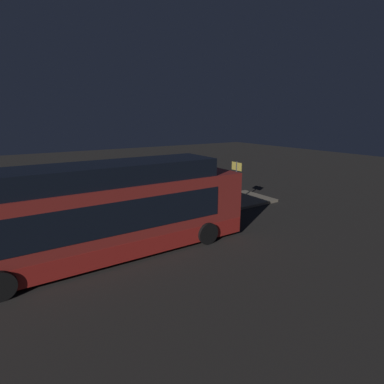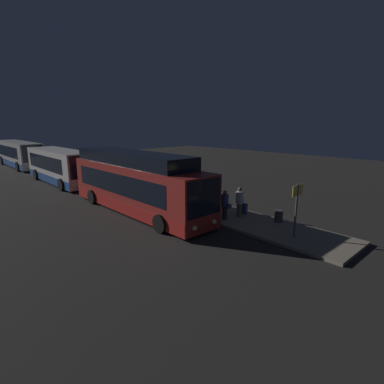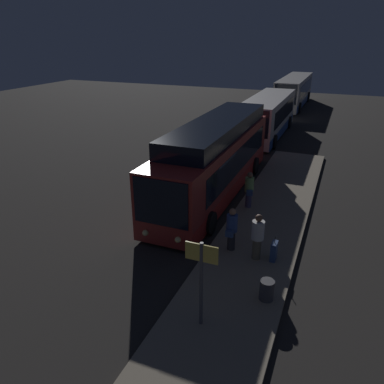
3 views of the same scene
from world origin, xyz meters
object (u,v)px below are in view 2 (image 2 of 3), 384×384
at_px(passenger_with_bags, 176,193).
at_px(suitcase, 244,208).
at_px(bus_third, 19,154).
at_px(trash_bin, 279,216).
at_px(bus_second, 60,166).
at_px(passenger_waiting, 225,204).
at_px(sign_post, 297,203).
at_px(passenger_boarding, 240,201).
at_px(bus_lead, 135,185).

xyz_separation_m(passenger_with_bags, suitcase, (3.93, 1.92, -0.56)).
bearing_deg(suitcase, bus_third, -172.86).
height_order(suitcase, trash_bin, suitcase).
xyz_separation_m(bus_second, suitcase, (17.96, 4.04, -1.00)).
distance_m(passenger_waiting, sign_post, 4.11).
relative_size(passenger_boarding, passenger_with_bags, 1.02).
height_order(bus_lead, bus_second, bus_lead).
height_order(bus_third, passenger_with_bags, bus_third).
relative_size(bus_lead, passenger_boarding, 6.93).
xyz_separation_m(passenger_waiting, trash_bin, (2.31, 1.81, -0.56)).
relative_size(bus_third, sign_post, 4.81).
height_order(bus_second, sign_post, bus_second).
distance_m(bus_second, passenger_waiting, 18.05).
relative_size(bus_lead, suitcase, 12.95).
relative_size(bus_lead, passenger_with_bags, 7.05).
bearing_deg(bus_lead, bus_second, -180.00).
bearing_deg(bus_third, passenger_with_bags, 4.28).
bearing_deg(suitcase, passenger_waiting, -93.05).
xyz_separation_m(bus_second, trash_bin, (20.18, 4.26, -1.02)).
distance_m(bus_lead, passenger_boarding, 6.48).
xyz_separation_m(bus_lead, passenger_waiting, (5.22, 2.45, -0.63)).
xyz_separation_m(bus_third, sign_post, (36.20, 2.80, 0.28)).
height_order(passenger_boarding, trash_bin, passenger_boarding).
xyz_separation_m(bus_third, passenger_waiting, (32.18, 2.45, -0.52)).
height_order(passenger_waiting, passenger_with_bags, passenger_with_bags).
height_order(bus_third, trash_bin, bus_third).
relative_size(bus_lead, bus_second, 1.14).
relative_size(bus_third, passenger_waiting, 7.44).
distance_m(suitcase, sign_post, 4.34).
bearing_deg(sign_post, passenger_waiting, -175.03).
relative_size(bus_lead, bus_third, 0.97).
relative_size(bus_second, passenger_waiting, 6.31).
xyz_separation_m(passenger_waiting, sign_post, (4.02, 0.35, 0.80)).
xyz_separation_m(sign_post, trash_bin, (-1.71, 1.46, -1.36)).
xyz_separation_m(bus_third, suitcase, (32.26, 4.04, -1.06)).
bearing_deg(suitcase, passenger_boarding, -76.57).
bearing_deg(passenger_boarding, suitcase, 150.58).
distance_m(bus_lead, bus_third, 26.96).
distance_m(passenger_boarding, suitcase, 0.84).
bearing_deg(passenger_with_bags, passenger_boarding, 89.95).
xyz_separation_m(bus_lead, bus_second, (-12.65, -0.00, -0.17)).
relative_size(passenger_waiting, passenger_with_bags, 0.98).
xyz_separation_m(suitcase, sign_post, (3.93, -1.24, 1.35)).
bearing_deg(trash_bin, passenger_waiting, -141.90).
bearing_deg(suitcase, bus_second, -167.31).
height_order(passenger_boarding, passenger_with_bags, passenger_boarding).
bearing_deg(bus_third, trash_bin, 7.04).
xyz_separation_m(bus_lead, passenger_boarding, (5.45, 3.45, -0.60)).
xyz_separation_m(passenger_boarding, passenger_waiting, (-0.23, -1.00, -0.04)).
relative_size(suitcase, sign_post, 0.36).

